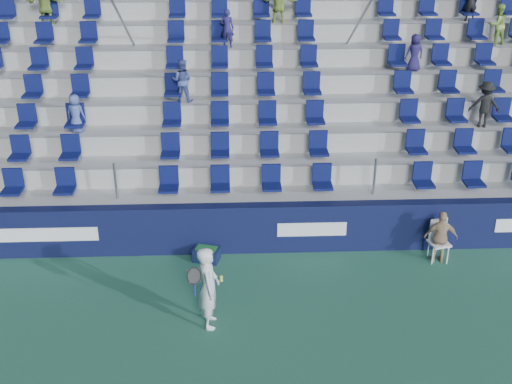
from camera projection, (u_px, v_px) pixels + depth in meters
ground at (251, 335)px, 12.31m from camera, size 70.00×70.00×0.00m
sponsor_wall at (247, 228)px, 14.88m from camera, size 24.00×0.32×1.20m
grandstand at (242, 98)px, 18.78m from camera, size 24.00×8.17×6.63m
tennis_player at (209, 287)px, 12.25m from camera, size 0.69×0.66×1.72m
line_judge_chair at (438, 237)px, 14.61m from camera, size 0.51×0.52×0.97m
line_judge at (441, 237)px, 14.44m from camera, size 0.78×0.41×1.27m
ball_bin at (207, 254)px, 14.67m from camera, size 0.66×0.53×0.33m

